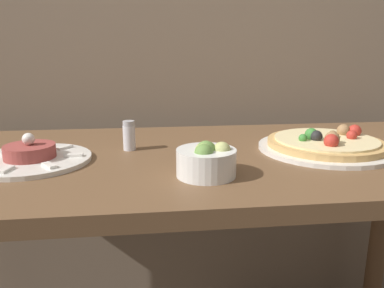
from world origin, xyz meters
The scene contains 5 objects.
dining_table centered at (0.00, 0.32, 0.67)m, with size 1.47×0.64×0.79m.
pizza_plate centered at (0.31, 0.31, 0.81)m, with size 0.32×0.32×0.06m.
tartare_plate centered at (-0.38, 0.29, 0.80)m, with size 0.26×0.26×0.07m.
small_bowl centered at (-0.01, 0.16, 0.82)m, with size 0.12×0.12×0.07m.
salt_shaker centered at (-0.16, 0.37, 0.83)m, with size 0.03×0.03×0.07m.
Camera 1 is at (-0.12, -0.53, 1.03)m, focal length 35.00 mm.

